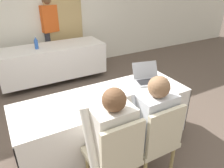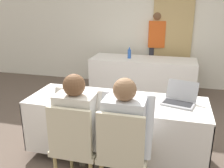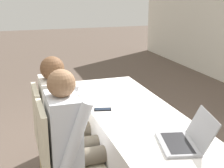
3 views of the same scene
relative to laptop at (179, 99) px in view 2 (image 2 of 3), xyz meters
The scene contains 15 objects.
ground_plane 1.03m from the laptop, behind, with size 24.00×24.00×0.00m, color brown.
wall_back 2.97m from the laptop, 103.64° to the left, with size 12.00×0.06×2.70m.
curtain_panel 2.83m from the laptop, 94.05° to the left, with size 0.81×0.04×2.65m.
conference_table_near 0.73m from the laptop, behind, with size 2.03×0.71×0.72m.
conference_table_far 2.26m from the laptop, 107.98° to the left, with size 2.03×0.71×0.72m.
laptop is the anchor object (origin of this frame).
cell_phone 0.84m from the laptop, 156.81° to the right, with size 0.10×0.16×0.01m.
paper_beside_laptop 0.22m from the laptop, 158.37° to the right, with size 0.26×0.33×0.00m.
paper_centre_table 0.93m from the laptop, behind, with size 0.32×0.36×0.00m.
water_bottle 2.33m from the laptop, 114.59° to the left, with size 0.07×0.07×0.24m.
chair_near_left 1.20m from the laptop, 140.80° to the right, with size 0.44×0.44×0.92m.
chair_near_right 0.91m from the laptop, 121.68° to the right, with size 0.44×0.44×0.92m.
person_checkered_shirt 1.12m from the laptop, 144.95° to the right, with size 0.50×0.52×1.18m.
person_white_shirt 0.79m from the laptop, 125.66° to the right, with size 0.50×0.52×1.18m.
person_red_shirt 2.85m from the laptop, 100.51° to the left, with size 0.37×0.26×1.59m.
Camera 2 is at (0.62, -2.55, 1.78)m, focal length 40.00 mm.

